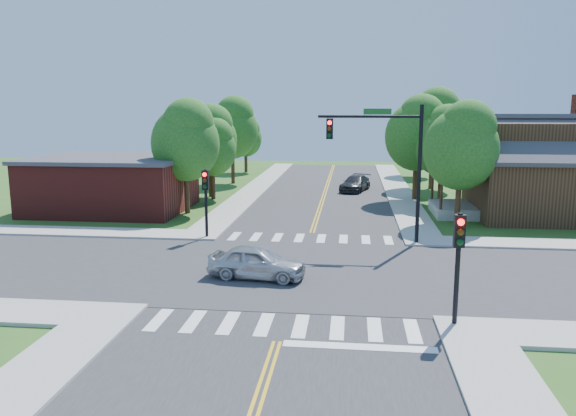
# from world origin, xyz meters

# --- Properties ---
(ground) EXTENTS (100.00, 100.00, 0.00)m
(ground) POSITION_xyz_m (0.00, 0.00, 0.00)
(ground) COLOR #2C561A
(ground) RESTS_ON ground
(road_ns) EXTENTS (10.00, 90.00, 0.04)m
(road_ns) POSITION_xyz_m (0.00, 0.00, 0.02)
(road_ns) COLOR #2D2D30
(road_ns) RESTS_ON ground
(road_ew) EXTENTS (90.00, 10.00, 0.04)m
(road_ew) POSITION_xyz_m (0.00, 0.00, 0.03)
(road_ew) COLOR #2D2D30
(road_ew) RESTS_ON ground
(intersection_patch) EXTENTS (10.20, 10.20, 0.06)m
(intersection_patch) POSITION_xyz_m (0.00, 0.00, 0.00)
(intersection_patch) COLOR #2D2D30
(intersection_patch) RESTS_ON ground
(sidewalk_ne) EXTENTS (40.00, 40.00, 0.14)m
(sidewalk_ne) POSITION_xyz_m (15.82, 15.82, 0.07)
(sidewalk_ne) COLOR #9E9B93
(sidewalk_ne) RESTS_ON ground
(sidewalk_nw) EXTENTS (40.00, 40.00, 0.14)m
(sidewalk_nw) POSITION_xyz_m (-15.82, 15.82, 0.07)
(sidewalk_nw) COLOR #9E9B93
(sidewalk_nw) RESTS_ON ground
(crosswalk_north) EXTENTS (8.85, 2.00, 0.01)m
(crosswalk_north) POSITION_xyz_m (0.00, 6.20, 0.05)
(crosswalk_north) COLOR white
(crosswalk_north) RESTS_ON ground
(crosswalk_south) EXTENTS (8.85, 2.00, 0.01)m
(crosswalk_south) POSITION_xyz_m (0.00, -6.20, 0.05)
(crosswalk_south) COLOR white
(crosswalk_south) RESTS_ON ground
(centerline) EXTENTS (0.30, 90.00, 0.01)m
(centerline) POSITION_xyz_m (0.00, 0.00, 0.05)
(centerline) COLOR yellow
(centerline) RESTS_ON ground
(stop_bar) EXTENTS (4.60, 0.45, 0.09)m
(stop_bar) POSITION_xyz_m (2.50, -7.60, 0.00)
(stop_bar) COLOR white
(stop_bar) RESTS_ON ground
(signal_mast_ne) EXTENTS (5.30, 0.42, 7.20)m
(signal_mast_ne) POSITION_xyz_m (3.91, 5.59, 4.85)
(signal_mast_ne) COLOR black
(signal_mast_ne) RESTS_ON ground
(signal_pole_se) EXTENTS (0.34, 0.42, 3.80)m
(signal_pole_se) POSITION_xyz_m (5.60, -5.62, 2.66)
(signal_pole_se) COLOR black
(signal_pole_se) RESTS_ON ground
(signal_pole_nw) EXTENTS (0.34, 0.42, 3.80)m
(signal_pole_nw) POSITION_xyz_m (-5.60, 5.58, 2.66)
(signal_pole_nw) COLOR black
(signal_pole_nw) RESTS_ON ground
(house_ne) EXTENTS (13.05, 8.80, 7.11)m
(house_ne) POSITION_xyz_m (15.11, 14.23, 3.33)
(house_ne) COLOR black
(house_ne) RESTS_ON ground
(building_nw) EXTENTS (10.40, 8.40, 3.73)m
(building_nw) POSITION_xyz_m (-14.20, 13.20, 1.88)
(building_nw) COLOR maroon
(building_nw) RESTS_ON ground
(tree_e_a) EXTENTS (4.43, 4.21, 7.54)m
(tree_e_a) POSITION_xyz_m (8.69, 10.88, 4.94)
(tree_e_a) COLOR #382314
(tree_e_a) RESTS_ON ground
(tree_e_b) EXTENTS (4.29, 4.08, 7.29)m
(tree_e_b) POSITION_xyz_m (8.74, 18.18, 4.78)
(tree_e_b) COLOR #382314
(tree_e_b) RESTS_ON ground
(tree_e_c) EXTENTS (5.17, 4.91, 8.78)m
(tree_e_c) POSITION_xyz_m (9.13, 26.21, 5.75)
(tree_e_c) COLOR #382314
(tree_e_c) RESTS_ON ground
(tree_e_d) EXTENTS (4.21, 4.00, 7.16)m
(tree_e_d) POSITION_xyz_m (9.01, 35.27, 4.69)
(tree_e_d) COLOR #382314
(tree_e_d) RESTS_ON ground
(tree_w_a) EXTENTS (4.52, 4.29, 7.68)m
(tree_w_a) POSITION_xyz_m (-8.71, 12.67, 5.03)
(tree_w_a) COLOR #382314
(tree_w_a) RESTS_ON ground
(tree_w_b) EXTENTS (4.30, 4.09, 7.31)m
(tree_w_b) POSITION_xyz_m (-8.88, 19.75, 4.79)
(tree_w_b) COLOR #382314
(tree_w_b) RESTS_ON ground
(tree_w_c) EXTENTS (4.77, 4.53, 8.10)m
(tree_w_c) POSITION_xyz_m (-8.75, 27.62, 5.31)
(tree_w_c) COLOR #382314
(tree_w_c) RESTS_ON ground
(tree_w_d) EXTENTS (3.52, 3.34, 5.98)m
(tree_w_d) POSITION_xyz_m (-9.21, 36.53, 3.91)
(tree_w_d) COLOR #382314
(tree_w_d) RESTS_ON ground
(tree_house) EXTENTS (4.73, 4.49, 8.04)m
(tree_house) POSITION_xyz_m (7.05, 19.57, 5.27)
(tree_house) COLOR #382314
(tree_house) RESTS_ON ground
(tree_bldg) EXTENTS (3.70, 3.51, 6.29)m
(tree_bldg) POSITION_xyz_m (-8.41, 18.64, 4.12)
(tree_bldg) COLOR #382314
(tree_bldg) RESTS_ON ground
(car_silver) EXTENTS (2.72, 4.50, 1.39)m
(car_silver) POSITION_xyz_m (-1.68, -1.20, 0.69)
(car_silver) COLOR silver
(car_silver) RESTS_ON ground
(car_dgrey) EXTENTS (4.18, 5.41, 1.29)m
(car_dgrey) POSITION_xyz_m (2.49, 23.84, 0.64)
(car_dgrey) COLOR #282A2C
(car_dgrey) RESTS_ON ground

